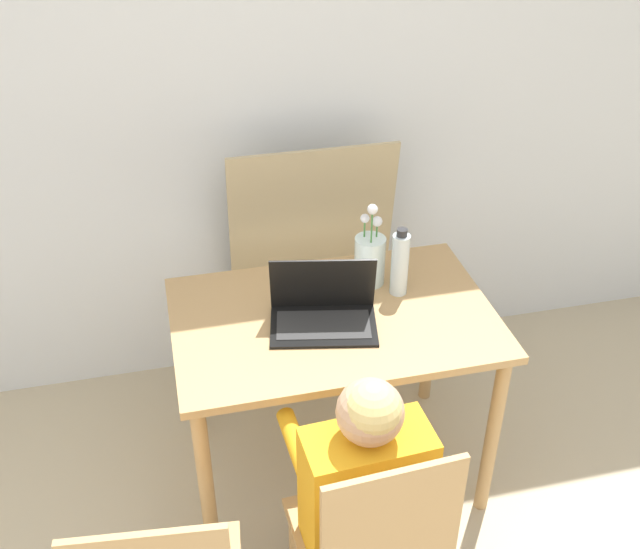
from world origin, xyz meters
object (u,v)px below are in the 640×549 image
object	(u,v)px
chair_occupied	(373,548)
laptop	(323,308)
flower_vase	(370,258)
water_bottle	(400,263)
person_seated	(361,475)

from	to	relation	value
chair_occupied	laptop	distance (m)	0.78
flower_vase	water_bottle	world-z (taller)	flower_vase
person_seated	flower_vase	bearing A→B (deg)	-110.86
water_bottle	person_seated	bearing A→B (deg)	-115.70
laptop	flower_vase	size ratio (longest dim) A/B	1.18
chair_occupied	laptop	size ratio (longest dim) A/B	2.30
flower_vase	water_bottle	distance (m)	0.12
laptop	chair_occupied	bearing A→B (deg)	-80.04
flower_vase	person_seated	bearing A→B (deg)	-107.67
chair_occupied	person_seated	world-z (taller)	person_seated
person_seated	water_bottle	distance (m)	0.79
chair_occupied	laptop	xyz separation A→B (m)	(0.02, 0.69, 0.35)
person_seated	water_bottle	bearing A→B (deg)	-118.89
chair_occupied	flower_vase	size ratio (longest dim) A/B	2.72
chair_occupied	water_bottle	bearing A→B (deg)	-115.07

